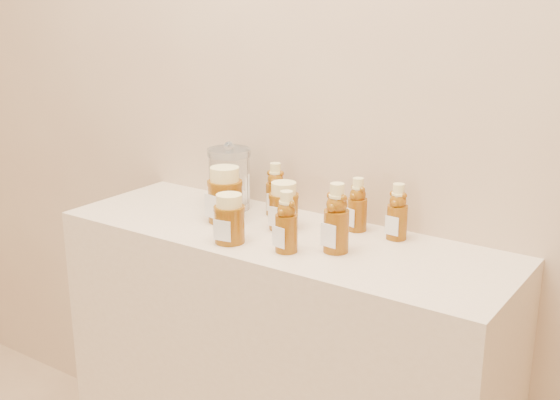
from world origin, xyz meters
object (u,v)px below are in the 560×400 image
Objects in this scene: glass_canister at (229,176)px; bear_bottle_front_left at (286,218)px; display_table at (280,389)px; honey_jar_left at (225,194)px; bear_bottle_back_left at (275,186)px.

bear_bottle_front_left is at bearing -30.99° from glass_canister.
bear_bottle_front_left is 0.38m from glass_canister.
glass_canister is at bearing 157.66° from display_table.
bear_bottle_front_left is 0.28m from honey_jar_left.
bear_bottle_back_left is 0.29m from bear_bottle_front_left.
bear_bottle_front_left is at bearing -49.07° from display_table.
bear_bottle_front_left reaches higher than bear_bottle_back_left.
glass_canister is (-0.14, -0.03, 0.01)m from bear_bottle_back_left.
bear_bottle_front_left is at bearing -72.13° from bear_bottle_back_left.
bear_bottle_back_left is 0.88× the size of glass_canister.
honey_jar_left is at bearing 168.47° from bear_bottle_front_left.
display_table is 0.55m from bear_bottle_front_left.
glass_canister reaches higher than display_table.
glass_canister reaches higher than bear_bottle_front_left.
display_table is 7.34× the size of bear_bottle_back_left.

